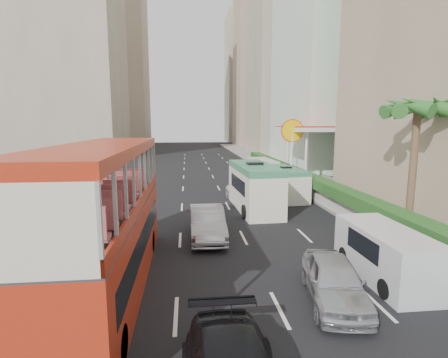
{
  "coord_description": "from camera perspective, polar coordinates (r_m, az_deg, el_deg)",
  "views": [
    {
      "loc": [
        -3.19,
        -11.87,
        5.72
      ],
      "look_at": [
        -1.5,
        4.0,
        3.2
      ],
      "focal_mm": 28.0,
      "sensor_mm": 36.0,
      "label": 1
    }
  ],
  "objects": [
    {
      "name": "ground_plane",
      "position": [
        13.55,
        8.46,
        -16.09
      ],
      "size": [
        200.0,
        200.0,
        0.0
      ],
      "primitive_type": "plane",
      "color": "black",
      "rests_on": "ground"
    },
    {
      "name": "double_decker_bus",
      "position": [
        12.6,
        -18.87,
        -6.17
      ],
      "size": [
        2.5,
        11.0,
        5.06
      ],
      "primitive_type": "cube",
      "color": "red",
      "rests_on": "ground"
    },
    {
      "name": "car_silver_lane_a",
      "position": [
        18.01,
        -2.73,
        -9.56
      ],
      "size": [
        1.68,
        4.8,
        1.58
      ],
      "primitive_type": "imported",
      "rotation": [
        0.0,
        0.0,
        0.0
      ],
      "color": "#B4B7BC",
      "rests_on": "ground"
    },
    {
      "name": "car_silver_lane_b",
      "position": [
        12.57,
        17.37,
        -18.52
      ],
      "size": [
        2.45,
        4.48,
        1.44
      ],
      "primitive_type": "imported",
      "rotation": [
        0.0,
        0.0,
        -0.18
      ],
      "color": "#B4B7BC",
      "rests_on": "ground"
    },
    {
      "name": "van_asset",
      "position": [
        25.9,
        4.14,
        -3.81
      ],
      "size": [
        3.27,
        5.33,
        1.38
      ],
      "primitive_type": "imported",
      "rotation": [
        0.0,
        0.0,
        0.21
      ],
      "color": "silver",
      "rests_on": "ground"
    },
    {
      "name": "minibus_near",
      "position": [
        23.5,
        4.99,
        -1.34
      ],
      "size": [
        2.63,
        6.99,
        3.05
      ],
      "primitive_type": "cube",
      "rotation": [
        0.0,
        0.0,
        0.05
      ],
      "color": "silver",
      "rests_on": "ground"
    },
    {
      "name": "minibus_far",
      "position": [
        27.46,
        10.02,
        -0.67
      ],
      "size": [
        2.32,
        5.5,
        2.37
      ],
      "primitive_type": "cube",
      "rotation": [
        0.0,
        0.0,
        0.1
      ],
      "color": "silver",
      "rests_on": "ground"
    },
    {
      "name": "panel_van_near",
      "position": [
        14.56,
        24.9,
        -11.04
      ],
      "size": [
        1.89,
        4.72,
        1.89
      ],
      "primitive_type": "cube",
      "rotation": [
        0.0,
        0.0,
        0.0
      ],
      "color": "silver",
      "rests_on": "ground"
    },
    {
      "name": "panel_van_far",
      "position": [
        35.4,
        6.09,
        1.42
      ],
      "size": [
        2.43,
        5.6,
        2.21
      ],
      "primitive_type": "cube",
      "rotation": [
        0.0,
        0.0,
        0.04
      ],
      "color": "silver",
      "rests_on": "ground"
    },
    {
      "name": "sidewalk",
      "position": [
        39.23,
        12.1,
        0.52
      ],
      "size": [
        6.0,
        120.0,
        0.18
      ],
      "primitive_type": "cube",
      "color": "#99968C",
      "rests_on": "ground"
    },
    {
      "name": "kerb_wall",
      "position": [
        27.97,
        13.65,
        -1.67
      ],
      "size": [
        0.3,
        44.0,
        1.0
      ],
      "primitive_type": "cube",
      "color": "silver",
      "rests_on": "sidewalk"
    },
    {
      "name": "hedge",
      "position": [
        27.83,
        13.72,
        0.05
      ],
      "size": [
        1.1,
        44.0,
        0.7
      ],
      "primitive_type": "cube",
      "color": "#2D6626",
      "rests_on": "kerb_wall"
    },
    {
      "name": "palm_tree",
      "position": [
        19.44,
        28.41,
        0.98
      ],
      "size": [
        0.36,
        0.36,
        6.4
      ],
      "primitive_type": "cylinder",
      "color": "brown",
      "rests_on": "sidewalk"
    },
    {
      "name": "shell_station",
      "position": [
        37.39,
        14.64,
        4.12
      ],
      "size": [
        6.5,
        8.0,
        5.5
      ],
      "primitive_type": "cube",
      "color": "silver",
      "rests_on": "ground"
    },
    {
      "name": "tower_mid",
      "position": [
        75.51,
        11.4,
        23.59
      ],
      "size": [
        16.0,
        16.0,
        50.0
      ],
      "primitive_type": "cube",
      "color": "#B7A990",
      "rests_on": "ground"
    },
    {
      "name": "tower_far_a",
      "position": [
        97.38,
        6.31,
        18.54
      ],
      "size": [
        14.0,
        14.0,
        44.0
      ],
      "primitive_type": "cube",
      "color": "tan",
      "rests_on": "ground"
    },
    {
      "name": "tower_far_b",
      "position": [
        118.48,
        3.94,
        15.87
      ],
      "size": [
        14.0,
        14.0,
        40.0
      ],
      "primitive_type": "cube",
      "color": "#B7A990",
      "rests_on": "ground"
    },
    {
      "name": "tower_left_a",
      "position": [
        72.91,
        -24.71,
        24.34
      ],
      "size": [
        18.0,
        18.0,
        52.0
      ],
      "primitive_type": "cube",
      "color": "#B7A990",
      "rests_on": "ground"
    },
    {
      "name": "tower_left_b",
      "position": [
        105.02,
        -17.17,
        18.05
      ],
      "size": [
        16.0,
        16.0,
        46.0
      ],
      "primitive_type": "cube",
      "color": "tan",
      "rests_on": "ground"
    }
  ]
}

